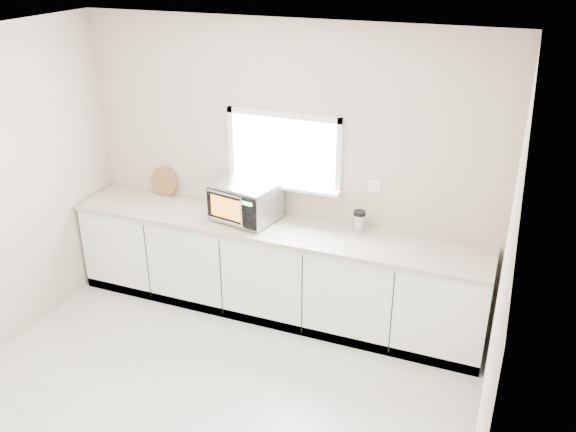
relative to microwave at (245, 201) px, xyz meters
The scene contains 8 objects.
ground 2.06m from the microwave, 80.72° to the right, with size 4.00×4.00×0.00m, color beige.
back_wall 0.47m from the microwave, 45.35° to the left, with size 4.00×0.17×2.70m.
cabinets 0.72m from the microwave, ahead, with size 3.92×0.60×0.88m, color white.
countertop 0.35m from the microwave, ahead, with size 3.92×0.64×0.04m, color #BBAE9A.
microwave is the anchor object (origin of this frame).
knife_block 0.06m from the microwave, 23.96° to the left, with size 0.15×0.23×0.31m.
cutting_board 1.04m from the microwave, 167.31° to the left, with size 0.30×0.30×0.02m, color olive.
coffee_grinder 1.06m from the microwave, ahead, with size 0.12×0.12×0.19m.
Camera 1 is at (1.97, -2.90, 3.32)m, focal length 38.00 mm.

